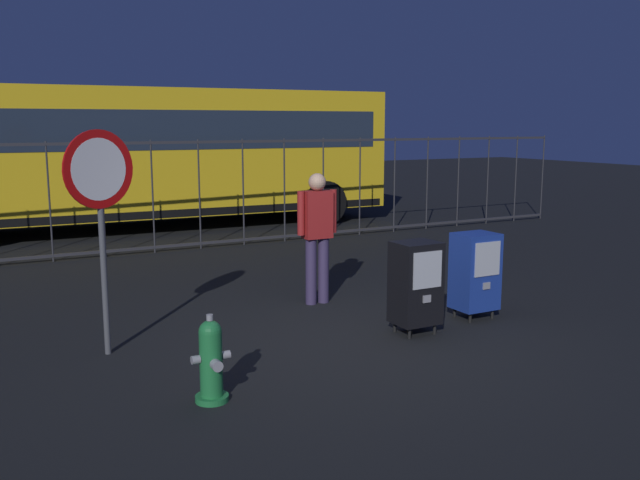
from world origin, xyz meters
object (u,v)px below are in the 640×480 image
newspaper_box_secondary (475,271)px  bus_far (132,145)px  pedestrian (317,230)px  newspaper_box_primary (416,283)px  bus_near (148,150)px  fire_hydrant (211,361)px  stop_sign (100,195)px

newspaper_box_secondary → bus_far: bearing=93.8°
newspaper_box_secondary → pedestrian: bearing=131.4°
newspaper_box_primary → newspaper_box_secondary: size_ratio=1.00×
bus_near → newspaper_box_secondary: bearing=-78.4°
newspaper_box_primary → pedestrian: bearing=101.6°
fire_hydrant → newspaper_box_primary: 2.72m
newspaper_box_primary → fire_hydrant: bearing=-164.1°
fire_hydrant → pedestrian: 3.35m
pedestrian → bus_far: size_ratio=0.16×
fire_hydrant → newspaper_box_primary: bearing=15.9°
newspaper_box_primary → pedestrian: size_ratio=0.61×
newspaper_box_secondary → pedestrian: 2.02m
fire_hydrant → bus_far: (2.71, 14.00, 1.36)m
pedestrian → bus_near: bus_near is taller
newspaper_box_secondary → pedestrian: size_ratio=0.61×
pedestrian → newspaper_box_primary: bearing=-78.4°
newspaper_box_secondary → stop_sign: stop_sign is taller
bus_near → bus_far: 4.19m
newspaper_box_primary → bus_far: bearing=89.6°
newspaper_box_secondary → fire_hydrant: bearing=-165.8°
stop_sign → pedestrian: bearing=15.4°
pedestrian → bus_near: (-0.20, 7.47, 0.76)m
bus_near → pedestrian: bearing=-86.5°
fire_hydrant → bus_far: size_ratio=0.07×
pedestrian → bus_far: bearing=87.8°
pedestrian → bus_near: bearing=91.5°
newspaper_box_secondary → stop_sign: size_ratio=0.46×
stop_sign → bus_far: bus_far is taller
fire_hydrant → bus_near: (2.07, 9.86, 1.36)m
stop_sign → bus_far: size_ratio=0.21×
fire_hydrant → bus_near: size_ratio=0.07×
fire_hydrant → newspaper_box_secondary: 3.70m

